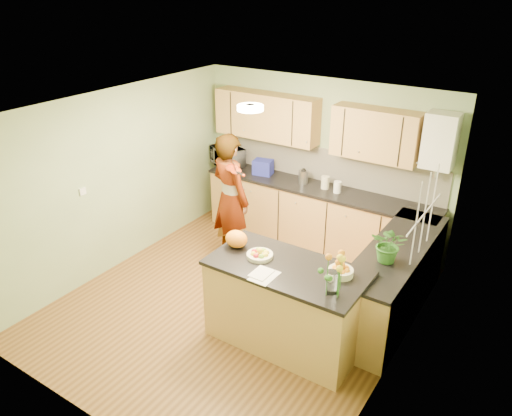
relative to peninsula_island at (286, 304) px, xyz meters
The scene contains 28 objects.
floor 1.03m from the peninsula_island, 161.65° to the left, with size 4.50×4.50×0.00m, color brown.
ceiling 2.20m from the peninsula_island, 161.65° to the left, with size 4.00×4.50×0.02m, color white.
wall_back 2.78m from the peninsula_island, 108.75° to the left, with size 4.00×0.02×2.50m, color gray.
wall_front 2.27m from the peninsula_island, 113.66° to the right, with size 4.00×0.02×2.50m, color gray.
wall_left 2.97m from the peninsula_island, behind, with size 0.02×4.50×2.50m, color gray.
wall_right 1.40m from the peninsula_island, 14.07° to the left, with size 0.02×4.50×2.50m, color gray.
back_counter 2.36m from the peninsula_island, 108.80° to the left, with size 3.64×0.62×0.94m.
right_counter 1.41m from the peninsula_island, 53.55° to the left, with size 0.62×2.24×0.94m.
splashback 2.73m from the peninsula_island, 106.80° to the left, with size 3.60×0.02×0.52m, color silver.
upper_cabinets 2.92m from the peninsula_island, 113.66° to the left, with size 3.20×0.34×0.70m.
boiler 2.88m from the peninsula_island, 70.54° to the left, with size 0.40×0.30×0.86m.
window_right 1.78m from the peninsula_island, 38.04° to the left, with size 0.01×1.30×1.05m.
light_switch 2.97m from the peninsula_island, behind, with size 0.02×0.09×0.09m, color white.
ceiling_lamp 2.23m from the peninsula_island, 145.78° to the left, with size 0.30×0.30×0.07m.
peninsula_island is the anchor object (origin of this frame).
fruit_dish 0.64m from the peninsula_island, behind, with size 0.29×0.29×0.10m.
orange_bowl 0.80m from the peninsula_island, 15.26° to the left, with size 0.26×0.26×0.15m.
flower_vase 1.04m from the peninsula_island, 16.70° to the right, with size 0.28×0.28×0.51m.
orange_bag 0.92m from the peninsula_island, behind, with size 0.26×0.22×0.20m, color orange.
papers 0.59m from the peninsula_island, 108.43° to the right, with size 0.23×0.31×0.01m, color white.
violinist 2.03m from the peninsula_island, 143.86° to the left, with size 0.69×0.46×1.90m, color #E1AD89.
violin 1.98m from the peninsula_island, 145.88° to the left, with size 0.59×0.24×0.12m, color #4A0D04, non-canonical shape.
microwave 3.40m from the peninsula_island, 137.26° to the left, with size 0.56×0.38×0.31m, color white.
blue_box 2.90m from the peninsula_island, 127.78° to the left, with size 0.29×0.21×0.23m, color #212798.
kettle 2.55m from the peninsula_island, 114.48° to the left, with size 0.15×0.15×0.28m.
jar_cream 2.42m from the peninsula_island, 106.31° to the left, with size 0.12×0.12×0.19m, color beige.
jar_white 2.32m from the peninsula_island, 101.37° to the left, with size 0.11×0.11×0.17m, color white.
potted_plant 1.31m from the peninsula_island, 42.11° to the left, with size 0.38×0.33×0.43m, color #2F6A23.
Camera 1 is at (3.08, -4.28, 3.81)m, focal length 35.00 mm.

